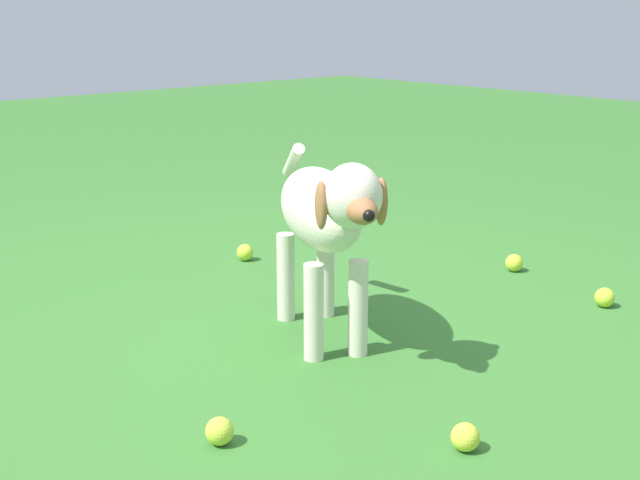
{
  "coord_description": "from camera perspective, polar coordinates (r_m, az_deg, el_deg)",
  "views": [
    {
      "loc": [
        1.92,
        -1.43,
        0.98
      ],
      "look_at": [
        0.05,
        0.24,
        0.3
      ],
      "focal_mm": 49.45,
      "sensor_mm": 36.0,
      "label": 1
    }
  ],
  "objects": [
    {
      "name": "tennis_ball_3",
      "position": [
        2.06,
        9.38,
        -12.47
      ],
      "size": [
        0.07,
        0.07,
        0.07
      ],
      "primitive_type": "sphere",
      "color": "#D4DA3C",
      "rests_on": "ground"
    },
    {
      "name": "tennis_ball_2",
      "position": [
        3.39,
        12.45,
        -1.46
      ],
      "size": [
        0.07,
        0.07,
        0.07
      ],
      "primitive_type": "sphere",
      "color": "#C6D736",
      "rests_on": "ground"
    },
    {
      "name": "tennis_ball_1",
      "position": [
        3.07,
        17.94,
        -3.56
      ],
      "size": [
        0.07,
        0.07,
        0.07
      ],
      "primitive_type": "sphere",
      "color": "#C0DA35",
      "rests_on": "ground"
    },
    {
      "name": "ground",
      "position": [
        2.58,
        -4.81,
        -7.2
      ],
      "size": [
        14.0,
        14.0,
        0.0
      ],
      "primitive_type": "plane",
      "color": "#38722D"
    },
    {
      "name": "dog",
      "position": [
        2.53,
        0.31,
        1.58
      ],
      "size": [
        0.79,
        0.45,
        0.59
      ],
      "rotation": [
        0.0,
        0.0,
        5.82
      ],
      "color": "silver",
      "rests_on": "ground"
    },
    {
      "name": "tennis_ball_4",
      "position": [
        3.46,
        -4.87,
        -0.81
      ],
      "size": [
        0.07,
        0.07,
        0.07
      ],
      "primitive_type": "sphere",
      "color": "#C1D839",
      "rests_on": "ground"
    },
    {
      "name": "tennis_ball_0",
      "position": [
        2.07,
        -6.52,
        -12.19
      ],
      "size": [
        0.07,
        0.07,
        0.07
      ],
      "primitive_type": "sphere",
      "color": "#C5DC3E",
      "rests_on": "ground"
    }
  ]
}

